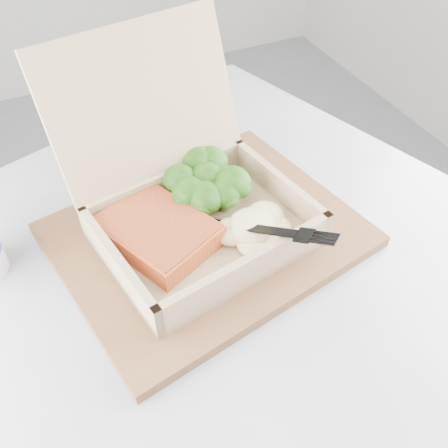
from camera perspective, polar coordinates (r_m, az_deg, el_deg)
name	(u,v)px	position (r m, az deg, el deg)	size (l,w,h in m)	color
cafe_table	(220,348)	(0.76, -0.44, -13.94)	(0.93, 0.93, 0.71)	black
serving_tray	(207,235)	(0.64, -1.98, -1.24)	(0.36, 0.29, 0.02)	brown
takeout_container	(184,187)	(0.62, -4.59, 4.25)	(0.29, 0.30, 0.22)	tan
salmon_fillet	(158,232)	(0.61, -7.59, -0.88)	(0.10, 0.13, 0.03)	#D25E29
broccoli_pile	(207,183)	(0.66, -1.93, 4.66)	(0.12, 0.12, 0.04)	#3A7019
mashed_potatoes	(252,226)	(0.61, 3.25, -0.28)	(0.10, 0.08, 0.03)	beige
plastic_fork	(236,222)	(0.59, 1.34, 0.26)	(0.11, 0.14, 0.04)	black
receipt	(128,162)	(0.78, -10.93, 6.93)	(0.08, 0.14, 0.00)	white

